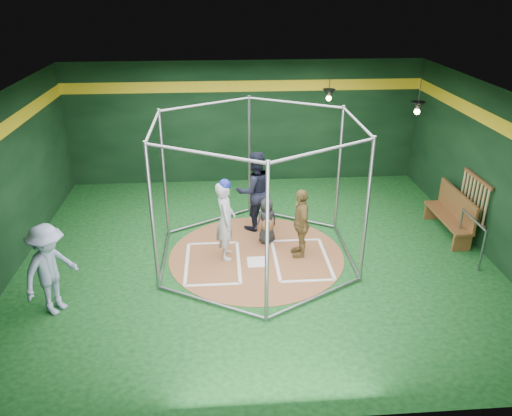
{
  "coord_description": "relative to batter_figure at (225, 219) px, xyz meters",
  "views": [
    {
      "loc": [
        -0.72,
        -9.43,
        5.52
      ],
      "look_at": [
        0.0,
        0.1,
        1.1
      ],
      "focal_mm": 35.0,
      "sensor_mm": 36.0,
      "label": 1
    }
  ],
  "objects": [
    {
      "name": "steel_railing",
      "position": [
        5.2,
        -0.45,
        -0.28
      ],
      "size": [
        0.05,
        1.08,
        0.93
      ],
      "color": "slate",
      "rests_on": "ground"
    },
    {
      "name": "pendant_lamp_near",
      "position": [
        2.85,
        3.59,
        1.83
      ],
      "size": [
        0.34,
        0.34,
        0.9
      ],
      "color": "black",
      "rests_on": "room_shell"
    },
    {
      "name": "bat_rack",
      "position": [
        5.58,
        0.39,
        0.14
      ],
      "size": [
        0.07,
        1.25,
        0.98
      ],
      "color": "brown",
      "rests_on": "room_shell"
    },
    {
      "name": "bystander_blue",
      "position": [
        -3.12,
        -1.7,
        -0.04
      ],
      "size": [
        1.14,
        1.29,
        1.73
      ],
      "primitive_type": "imported",
      "rotation": [
        0.0,
        0.0,
        1.02
      ],
      "color": "#8B99B9",
      "rests_on": "ground"
    },
    {
      "name": "umpire",
      "position": [
        0.72,
        1.32,
        0.07
      ],
      "size": [
        1.11,
        0.97,
        1.93
      ],
      "primitive_type": "imported",
      "rotation": [
        0.0,
        0.0,
        3.43
      ],
      "color": "black",
      "rests_on": "clay_disc"
    },
    {
      "name": "catcher_figure",
      "position": [
        0.93,
        0.57,
        -0.36
      ],
      "size": [
        0.61,
        0.65,
        1.07
      ],
      "color": "black",
      "rests_on": "clay_disc"
    },
    {
      "name": "home_plate",
      "position": [
        0.65,
        -0.31,
        -0.89
      ],
      "size": [
        0.43,
        0.43,
        0.01
      ],
      "primitive_type": "cube",
      "color": "white",
      "rests_on": "clay_disc"
    },
    {
      "name": "batter_figure",
      "position": [
        0.0,
        0.0,
        0.0
      ],
      "size": [
        0.42,
        0.64,
        1.8
      ],
      "color": "#B8B8BF",
      "rests_on": "clay_disc"
    },
    {
      "name": "room_shell",
      "position": [
        0.65,
        0.0,
        0.85
      ],
      "size": [
        10.1,
        9.1,
        3.53
      ],
      "color": "#0D3B13",
      "rests_on": "ground"
    },
    {
      "name": "batter_box_right",
      "position": [
        1.6,
        -0.26,
        -0.89
      ],
      "size": [
        1.17,
        1.77,
        0.01
      ],
      "color": "white",
      "rests_on": "clay_disc"
    },
    {
      "name": "pendant_lamp_far",
      "position": [
        4.65,
        1.99,
        1.83
      ],
      "size": [
        0.34,
        0.34,
        0.9
      ],
      "color": "black",
      "rests_on": "room_shell"
    },
    {
      "name": "batting_cage",
      "position": [
        0.65,
        -0.01,
        0.59
      ],
      "size": [
        4.05,
        4.67,
        3.0
      ],
      "color": "gray",
      "rests_on": "ground"
    },
    {
      "name": "clay_disc",
      "position": [
        0.65,
        -0.01,
        -0.9
      ],
      "size": [
        3.8,
        3.8,
        0.01
      ],
      "primitive_type": "cylinder",
      "color": "#935A35",
      "rests_on": "ground"
    },
    {
      "name": "dugout_bench",
      "position": [
        5.28,
        0.69,
        -0.36
      ],
      "size": [
        0.43,
        1.83,
        1.07
      ],
      "color": "brown",
      "rests_on": "ground"
    },
    {
      "name": "batter_box_left",
      "position": [
        -0.3,
        -0.26,
        -0.89
      ],
      "size": [
        1.17,
        1.77,
        0.01
      ],
      "color": "white",
      "rests_on": "clay_disc"
    },
    {
      "name": "visitor_leopard",
      "position": [
        1.6,
        -0.03,
        -0.13
      ],
      "size": [
        0.41,
        0.91,
        1.53
      ],
      "primitive_type": "imported",
      "rotation": [
        0.0,
        0.0,
        -1.53
      ],
      "color": "#A68747",
      "rests_on": "clay_disc"
    }
  ]
}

